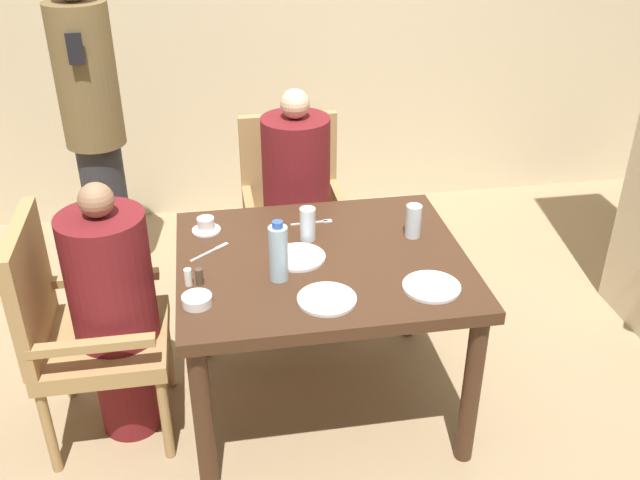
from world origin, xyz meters
The scene contains 19 objects.
ground_plane centered at (0.00, 0.00, 0.00)m, with size 16.00×16.00×0.00m, color #9E8460.
dining_table centered at (0.00, 0.00, 0.63)m, with size 1.11×0.94×0.73m.
chair_left_side centered at (-0.94, 0.00, 0.52)m, with size 0.49×0.49×0.96m.
diner_in_left_chair centered at (-0.80, 0.00, 0.57)m, with size 0.32×0.32×1.10m.
chair_far_side centered at (0.00, 0.86, 0.52)m, with size 0.49×0.49×0.96m.
diner_in_far_chair centered at (0.00, 0.72, 0.60)m, with size 0.32×0.32×1.17m.
standing_host centered at (-0.95, 1.15, 0.92)m, with size 0.29×0.33×1.72m.
plate_main_left centered at (0.35, -0.28, 0.73)m, with size 0.21×0.21×0.01m.
plate_main_right centered at (-0.09, 0.01, 0.73)m, with size 0.21×0.21×0.01m.
plate_dessert_center centered at (-0.03, -0.30, 0.73)m, with size 0.21×0.21×0.01m.
teacup_with_saucer centered at (-0.43, 0.29, 0.75)m, with size 0.12×0.12×0.06m.
bowl_small centered at (-0.48, -0.24, 0.74)m, with size 0.11×0.11×0.04m.
water_bottle centered at (-0.18, -0.12, 0.84)m, with size 0.07×0.07×0.24m.
glass_tall_near centered at (0.39, 0.11, 0.79)m, with size 0.06×0.06×0.14m.
glass_tall_mid centered at (-0.03, 0.15, 0.79)m, with size 0.06×0.06×0.14m.
salt_shaker centered at (-0.51, -0.11, 0.76)m, with size 0.03×0.03×0.07m.
pepper_shaker centered at (-0.47, -0.11, 0.76)m, with size 0.03×0.03×0.06m.
fork_beside_plate centered at (0.02, 0.28, 0.73)m, with size 0.18×0.03×0.00m.
knife_beside_plate centered at (-0.42, 0.12, 0.73)m, with size 0.15×0.13×0.00m.
Camera 1 is at (-0.40, -2.33, 2.13)m, focal length 40.00 mm.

